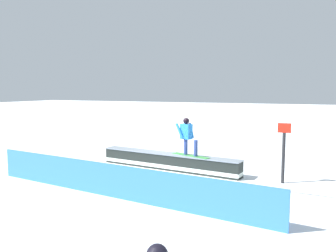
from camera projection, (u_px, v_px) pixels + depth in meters
name	position (u px, v px, depth m)	size (l,w,h in m)	color
ground_plane	(168.00, 169.00, 12.85)	(120.00, 120.00, 0.00)	white
grind_box	(168.00, 162.00, 12.82)	(5.62, 1.23, 0.60)	black
snowboarder	(187.00, 135.00, 12.34)	(1.57, 0.78, 1.34)	green
safety_fence	(114.00, 181.00, 9.46)	(9.28, 0.06, 0.92)	#3577E0
trail_marker	(284.00, 151.00, 10.85)	(0.40, 0.10, 1.91)	#262628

